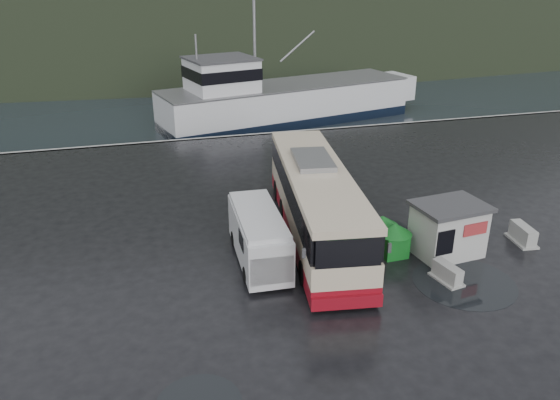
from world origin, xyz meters
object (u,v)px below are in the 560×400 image
object	(u,v)px
jersey_barrier_a	(521,242)
jersey_barrier_b	(446,281)
waste_bin_right	(381,246)
ticket_kiosk	(445,253)
white_van	(259,261)
waste_bin_left	(392,255)
dome_tent	(340,283)
coach_bus	(315,236)
fishing_trawler	(287,106)

from	to	relation	value
jersey_barrier_a	jersey_barrier_b	world-z (taller)	jersey_barrier_a
waste_bin_right	ticket_kiosk	distance (m)	2.90
jersey_barrier_a	white_van	bearing A→B (deg)	173.00
white_van	jersey_barrier_a	distance (m)	12.51
waste_bin_left	ticket_kiosk	bearing A→B (deg)	-10.96
white_van	dome_tent	bearing A→B (deg)	-41.63
white_van	waste_bin_right	world-z (taller)	white_van
coach_bus	waste_bin_left	distance (m)	3.89
waste_bin_left	fishing_trawler	world-z (taller)	fishing_trawler
coach_bus	ticket_kiosk	size ratio (longest dim) A/B	4.20
white_van	coach_bus	bearing A→B (deg)	29.91
waste_bin_right	white_van	bearing A→B (deg)	178.86
coach_bus	jersey_barrier_a	bearing A→B (deg)	-10.88
jersey_barrier_b	fishing_trawler	size ratio (longest dim) A/B	0.05
dome_tent	white_van	bearing A→B (deg)	136.09
dome_tent	waste_bin_left	bearing A→B (deg)	27.33
dome_tent	fishing_trawler	xyz separation A→B (m)	(6.42, 30.62, 0.00)
coach_bus	white_van	size ratio (longest dim) A/B	2.30
coach_bus	waste_bin_right	bearing A→B (deg)	-25.84
ticket_kiosk	coach_bus	bearing A→B (deg)	141.80
dome_tent	fishing_trawler	world-z (taller)	fishing_trawler
waste_bin_left	waste_bin_right	distance (m)	0.98
jersey_barrier_b	waste_bin_right	bearing A→B (deg)	110.18
waste_bin_left	ticket_kiosk	xyz separation A→B (m)	(2.40, -0.46, 0.00)
ticket_kiosk	jersey_barrier_a	world-z (taller)	ticket_kiosk
coach_bus	waste_bin_right	world-z (taller)	coach_bus
waste_bin_right	dome_tent	xyz separation A→B (m)	(-3.01, -2.59, 0.00)
ticket_kiosk	jersey_barrier_b	distance (m)	2.45
waste_bin_left	waste_bin_right	xyz separation A→B (m)	(-0.12, 0.97, 0.00)
waste_bin_left	jersey_barrier_a	distance (m)	6.50
white_van	jersey_barrier_a	world-z (taller)	white_van
waste_bin_left	jersey_barrier_b	size ratio (longest dim) A/B	1.06
white_van	dome_tent	world-z (taller)	white_van
fishing_trawler	jersey_barrier_a	bearing A→B (deg)	-97.10
waste_bin_right	fishing_trawler	bearing A→B (deg)	83.05
coach_bus	dome_tent	world-z (taller)	coach_bus
jersey_barrier_a	fishing_trawler	world-z (taller)	fishing_trawler
fishing_trawler	waste_bin_right	bearing A→B (deg)	-110.22
ticket_kiosk	fishing_trawler	world-z (taller)	fishing_trawler
waste_bin_left	waste_bin_right	bearing A→B (deg)	97.03
dome_tent	jersey_barrier_a	xyz separation A→B (m)	(9.61, 1.18, 0.00)
waste_bin_left	white_van	bearing A→B (deg)	169.64
waste_bin_right	dome_tent	size ratio (longest dim) A/B	0.57
white_van	fishing_trawler	bearing A→B (deg)	73.98
ticket_kiosk	jersey_barrier_b	xyz separation A→B (m)	(-1.21, -2.13, 0.00)
coach_bus	waste_bin_right	xyz separation A→B (m)	(2.64, -1.78, 0.00)
waste_bin_right	ticket_kiosk	bearing A→B (deg)	-29.67
coach_bus	ticket_kiosk	xyz separation A→B (m)	(5.15, -3.21, 0.00)
white_van	jersey_barrier_b	distance (m)	8.02
white_van	ticket_kiosk	distance (m)	8.47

